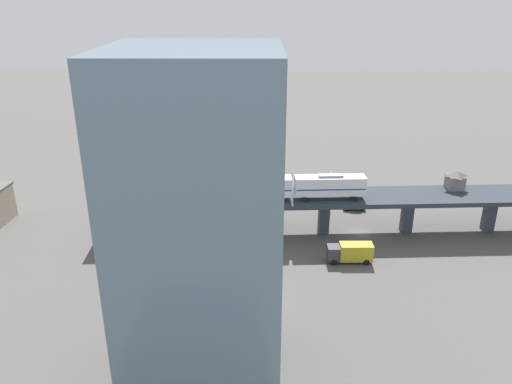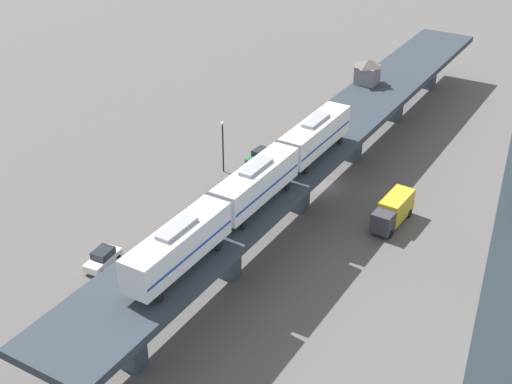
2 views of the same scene
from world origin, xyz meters
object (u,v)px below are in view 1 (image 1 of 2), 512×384
Objects in this scene: office_tower at (200,232)px; signal_hut at (455,179)px; street_car_white at (213,203)px; delivery_truck at (351,252)px; street_car_green at (354,205)px; street_lamp at (330,185)px; subway_train at (256,186)px.

signal_hut is at bearing -46.54° from office_tower.
street_car_white is (7.46, 44.54, -8.07)m from signal_hut.
signal_hut is 25.85m from delivery_truck.
delivery_truck is at bearing 168.23° from street_car_green.
street_car_white is 23.84m from street_lamp.
office_tower is (-39.00, 41.16, 8.99)m from signal_hut.
street_car_green is at bearing 67.53° from signal_hut.
street_car_white is 0.13× the size of office_tower.
office_tower is at bearing 170.84° from subway_train.
street_car_green is 28.23m from street_car_white.
signal_hut reaches higher than delivery_truck.
street_car_white is 0.64× the size of delivery_truck.
delivery_truck is (-20.57, 4.29, 0.82)m from street_car_green.
street_car_green is 6.21m from street_lamp.
street_car_green is 0.64× the size of street_lamp.
subway_train is 21.72m from street_lamp.
signal_hut is (5.54, -35.76, -0.74)m from subway_train.
street_car_white is at bearing 80.49° from signal_hut.
subway_train is at bearing 122.29° from street_car_green.
street_car_white is (13.00, 8.77, -8.81)m from subway_train.
office_tower is at bearing 133.46° from signal_hut.
signal_hut reaches higher than street_lamp.
street_car_white is 49.62m from office_tower.
office_tower is (-48.35, 20.17, 13.89)m from street_lamp.
street_car_white is at bearing 94.57° from street_lamp.
signal_hut is 23.49m from street_lamp.
signal_hut reaches higher than street_car_green.
signal_hut is 0.47× the size of delivery_truck.
street_car_green is (12.29, -19.45, -8.81)m from subway_train.
office_tower reaches higher than street_car_green.
street_lamp reaches higher than delivery_truck.
delivery_truck is (-8.28, -15.16, -7.99)m from subway_train.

